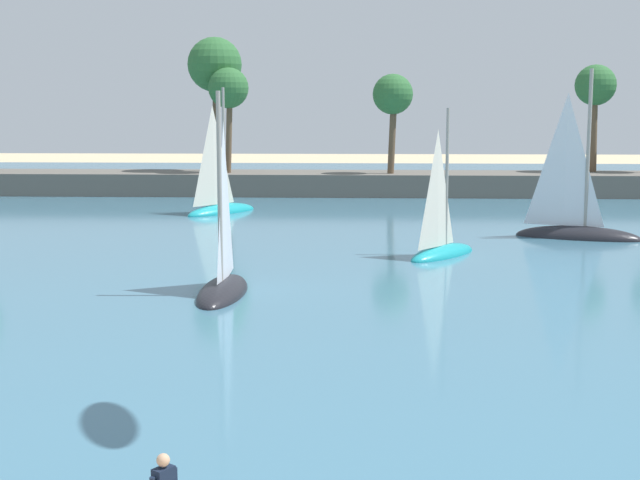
# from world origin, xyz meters

# --- Properties ---
(sea) EXTENTS (220.00, 98.61, 0.06)m
(sea) POSITION_xyz_m (0.00, 57.52, 0.03)
(sea) COLOR teal
(sea) RESTS_ON ground
(palm_headland) EXTENTS (115.47, 6.48, 13.29)m
(palm_headland) POSITION_xyz_m (2.26, 66.87, 4.14)
(palm_headland) COLOR #605B54
(palm_headland) RESTS_ON ground
(sailboat_near_shore) EXTENTS (4.91, 6.00, 8.75)m
(sailboat_near_shore) POSITION_xyz_m (-5.56, 53.57, 0.85)
(sailboat_near_shore) COLOR teal
(sailboat_near_shore) RESTS_ON sea
(sailboat_mid_bay) EXTENTS (4.16, 5.02, 7.35)m
(sailboat_mid_bay) POSITION_xyz_m (7.40, 36.93, 0.72)
(sailboat_mid_bay) COLOR teal
(sailboat_mid_bay) RESTS_ON sea
(sailboat_toward_headland) EXTENTS (1.82, 5.58, 8.02)m
(sailboat_toward_headland) POSITION_xyz_m (-1.51, 27.99, 0.78)
(sailboat_toward_headland) COLOR black
(sailboat_toward_headland) RESTS_ON sea
(sailboat_far_left) EXTENTS (6.84, 4.00, 9.51)m
(sailboat_far_left) POSITION_xyz_m (15.03, 43.05, 0.92)
(sailboat_far_left) COLOR black
(sailboat_far_left) RESTS_ON sea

